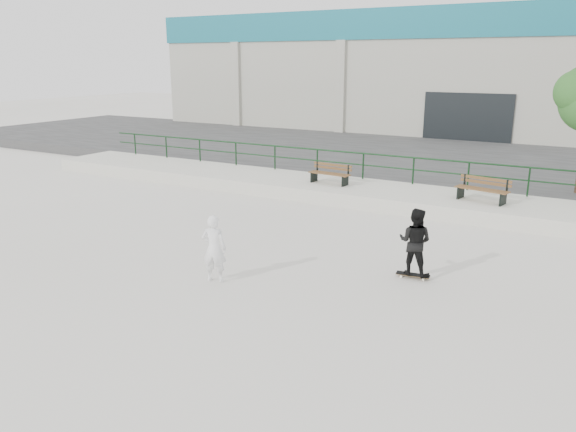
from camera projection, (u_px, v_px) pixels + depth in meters
The scene contains 10 objects.
ground at pixel (219, 290), 12.55m from camera, with size 120.00×120.00×0.00m, color beige.
ledge at pixel (374, 195), 20.44m from camera, with size 30.00×3.00×0.50m, color beige.
parking_strip at pixel (437, 160), 27.56m from camera, with size 60.00×14.00×0.50m, color #333333.
railing at pixel (388, 162), 21.26m from camera, with size 28.00×0.06×1.03m.
commercial_building at pixel (497, 66), 38.13m from camera, with size 44.20×16.33×8.00m.
bench_left at pixel (330, 174), 21.02m from camera, with size 1.65×0.60×0.75m.
bench_right at pixel (483, 190), 18.33m from camera, with size 1.78×0.84×0.79m.
skateboard at pixel (413, 275), 13.26m from camera, with size 0.80×0.29×0.09m.
standing_skater at pixel (415, 242), 13.04m from camera, with size 0.78×0.61×1.61m, color black.
seated_skater at pixel (214, 249), 12.87m from camera, with size 0.58×0.38×1.60m, color white.
Camera 1 is at (7.08, -9.37, 4.96)m, focal length 35.00 mm.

